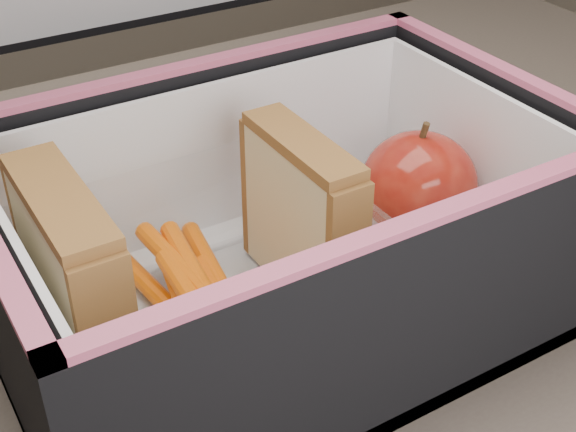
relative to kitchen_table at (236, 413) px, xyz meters
name	(u,v)px	position (x,y,z in m)	size (l,w,h in m)	color
kitchen_table	(236,413)	(0.00, 0.00, 0.00)	(1.20, 0.80, 0.75)	brown
lunch_bag	(277,215)	(0.03, -0.01, 0.16)	(0.33, 0.31, 0.32)	black
plastic_tub	(198,276)	(-0.03, -0.02, 0.14)	(0.18, 0.13, 0.07)	white
sandwich_left	(74,286)	(-0.10, -0.02, 0.16)	(0.03, 0.10, 0.11)	beige
sandwich_right	(301,216)	(0.04, -0.02, 0.16)	(0.03, 0.09, 0.10)	beige
carrot_sticks	(200,295)	(-0.03, -0.01, 0.13)	(0.06, 0.14, 0.03)	#D24406
paper_napkin	(405,234)	(0.13, -0.01, 0.11)	(0.08, 0.09, 0.01)	white
red_apple	(419,185)	(0.13, -0.01, 0.15)	(0.09, 0.09, 0.08)	maroon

